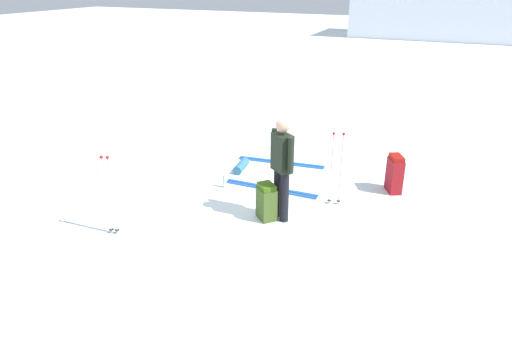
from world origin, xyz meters
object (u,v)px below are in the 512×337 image
at_px(backpack_large_dark, 267,202).
at_px(ski_poles_planted_near, 109,191).
at_px(thermos_bottle, 225,181).
at_px(sleeping_mat_rolled, 241,166).
at_px(ski_poles_planted_far, 336,165).
at_px(skier_standing, 282,164).
at_px(ski_pair_near, 281,162).
at_px(ski_pair_far, 271,189).
at_px(backpack_bright, 395,174).

distance_m(backpack_large_dark, ski_poles_planted_near, 2.44).
bearing_deg(thermos_bottle, sleeping_mat_rolled, 95.53).
height_order(backpack_large_dark, ski_poles_planted_far, ski_poles_planted_far).
xyz_separation_m(skier_standing, backpack_large_dark, (-0.21, -0.11, -0.65)).
bearing_deg(ski_poles_planted_near, thermos_bottle, 70.74).
relative_size(ski_pair_near, ski_pair_far, 1.03).
xyz_separation_m(ski_pair_near, sleeping_mat_rolled, (-0.59, -0.70, 0.08)).
bearing_deg(backpack_large_dark, thermos_bottle, 147.17).
relative_size(backpack_bright, ski_poles_planted_near, 0.55).
relative_size(skier_standing, backpack_bright, 2.40).
height_order(ski_pair_near, backpack_bright, backpack_bright).
distance_m(skier_standing, ski_poles_planted_near, 2.65).
bearing_deg(thermos_bottle, backpack_large_dark, -32.83).
relative_size(skier_standing, thermos_bottle, 6.54).
bearing_deg(ski_pair_near, sleeping_mat_rolled, -130.00).
xyz_separation_m(skier_standing, backpack_bright, (1.51, 1.80, -0.61)).
height_order(ski_poles_planted_near, thermos_bottle, ski_poles_planted_near).
bearing_deg(backpack_bright, ski_pair_far, -157.63).
distance_m(skier_standing, ski_pair_far, 1.45).
xyz_separation_m(ski_pair_far, sleeping_mat_rolled, (-0.90, 0.58, 0.08)).
distance_m(ski_poles_planted_near, thermos_bottle, 2.38).
distance_m(ski_pair_near, backpack_bright, 2.46).
bearing_deg(ski_pair_far, sleeping_mat_rolled, 147.18).
distance_m(ski_pair_near, thermos_bottle, 1.65).
bearing_deg(skier_standing, backpack_large_dark, -152.13).
relative_size(ski_pair_far, thermos_bottle, 6.96).
distance_m(backpack_bright, thermos_bottle, 3.13).
bearing_deg(sleeping_mat_rolled, thermos_bottle, -84.47).
height_order(backpack_large_dark, sleeping_mat_rolled, backpack_large_dark).
bearing_deg(ski_poles_planted_far, ski_pair_far, 175.94).
height_order(sleeping_mat_rolled, thermos_bottle, thermos_bottle).
bearing_deg(skier_standing, thermos_bottle, 154.80).
height_order(skier_standing, ski_pair_near, skier_standing).
relative_size(ski_pair_far, backpack_large_dark, 2.93).
height_order(ski_pair_near, thermos_bottle, thermos_bottle).
distance_m(skier_standing, backpack_large_dark, 0.69).
bearing_deg(backpack_bright, ski_poles_planted_near, -137.77).
distance_m(backpack_bright, ski_poles_planted_near, 4.96).
height_order(ski_pair_near, ski_pair_far, same).
relative_size(skier_standing, ski_poles_planted_near, 1.32).
xyz_separation_m(backpack_bright, ski_poles_planted_far, (-0.85, -0.95, 0.38)).
bearing_deg(sleeping_mat_rolled, backpack_large_dark, -52.09).
bearing_deg(ski_pair_far, ski_poles_planted_near, -122.62).
xyz_separation_m(ski_pair_near, ski_poles_planted_near, (-1.27, -3.75, 0.70)).
relative_size(ski_pair_far, ski_poles_planted_far, 1.38).
relative_size(backpack_large_dark, sleeping_mat_rolled, 1.12).
xyz_separation_m(ski_pair_near, backpack_large_dark, (0.68, -2.34, 0.29)).
bearing_deg(sleeping_mat_rolled, ski_pair_far, -32.82).
relative_size(backpack_bright, thermos_bottle, 2.72).
bearing_deg(skier_standing, sleeping_mat_rolled, 134.16).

